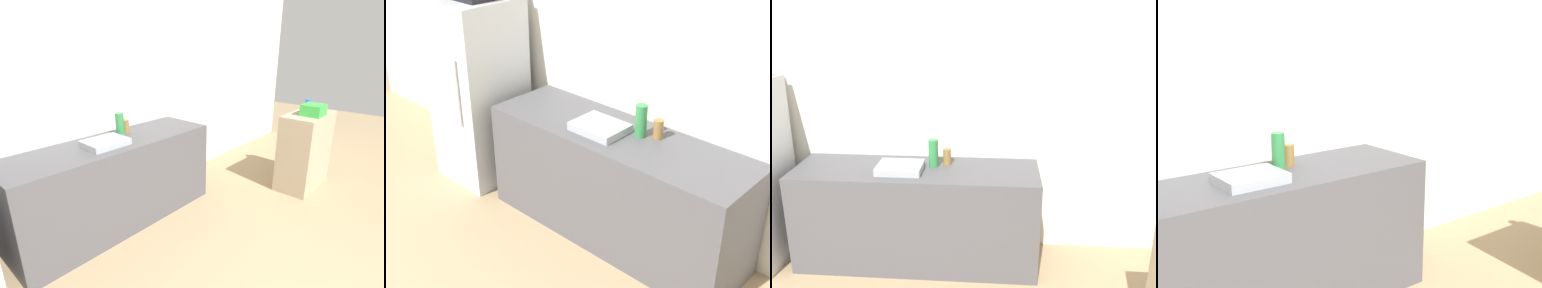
# 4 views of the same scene
# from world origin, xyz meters

# --- Properties ---
(wall_back) EXTENTS (8.00, 0.06, 2.60)m
(wall_back) POSITION_xyz_m (0.00, 2.65, 1.30)
(wall_back) COLOR silver
(wall_back) RESTS_ON ground_plane
(refrigerator) EXTENTS (0.62, 0.68, 1.63)m
(refrigerator) POSITION_xyz_m (-1.51, 2.20, 0.81)
(refrigerator) COLOR silver
(refrigerator) RESTS_ON ground_plane
(counter) EXTENTS (2.08, 0.64, 0.88)m
(counter) POSITION_xyz_m (-0.02, 2.28, 0.44)
(counter) COLOR #4C4C51
(counter) RESTS_ON ground_plane
(sink_basin) EXTENTS (0.37, 0.29, 0.06)m
(sink_basin) POSITION_xyz_m (-0.14, 2.22, 0.91)
(sink_basin) COLOR #9EA3A8
(sink_basin) RESTS_ON counter
(bottle_tall) EXTENTS (0.08, 0.08, 0.24)m
(bottle_tall) POSITION_xyz_m (0.12, 2.35, 1.00)
(bottle_tall) COLOR #2D7F42
(bottle_tall) RESTS_ON counter
(bottle_short) EXTENTS (0.07, 0.07, 0.14)m
(bottle_short) POSITION_xyz_m (0.23, 2.41, 0.95)
(bottle_short) COLOR olive
(bottle_short) RESTS_ON counter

